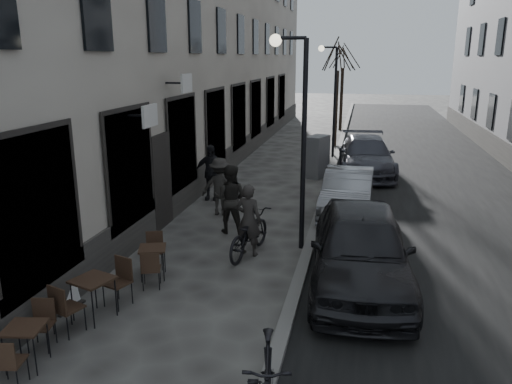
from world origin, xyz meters
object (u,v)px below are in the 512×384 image
at_px(pedestrian_mid, 220,187).
at_px(pedestrian_far, 211,172).
at_px(streetlamp_near, 297,120).
at_px(tree_near, 338,55).
at_px(sign_board, 61,285).
at_px(car_near, 361,248).
at_px(car_far, 366,156).
at_px(bistro_set_b, 94,294).
at_px(bistro_set_c, 153,259).
at_px(utility_cabinet, 317,157).
at_px(car_mid, 348,192).
at_px(bistro_set_a, 26,342).
at_px(bicycle, 249,233).
at_px(tree_far, 343,55).
at_px(streetlamp_far, 331,89).
at_px(pedestrian_near, 230,199).

relative_size(pedestrian_mid, pedestrian_far, 0.94).
bearing_deg(streetlamp_near, tree_near, 89.72).
height_order(sign_board, car_near, car_near).
bearing_deg(car_far, pedestrian_mid, -128.15).
relative_size(bistro_set_b, bistro_set_c, 1.14).
bearing_deg(bistro_set_b, utility_cabinet, 95.02).
height_order(sign_board, car_mid, car_mid).
height_order(bistro_set_a, bicycle, bicycle).
bearing_deg(utility_cabinet, bistro_set_b, -83.73).
bearing_deg(tree_near, tree_far, 90.00).
bearing_deg(bistro_set_b, pedestrian_far, 110.40).
bearing_deg(utility_cabinet, bistro_set_a, -83.24).
bearing_deg(bicycle, bistro_set_b, 71.54).
bearing_deg(car_near, bistro_set_a, -144.50).
bearing_deg(sign_board, bicycle, 60.42).
relative_size(tree_far, pedestrian_mid, 3.30).
distance_m(streetlamp_far, bicycle, 13.00).
bearing_deg(pedestrian_far, pedestrian_near, -68.67).
bearing_deg(car_near, pedestrian_mid, 132.52).
distance_m(car_near, car_far, 10.48).
bearing_deg(utility_cabinet, pedestrian_far, -108.55).
height_order(bistro_set_b, car_near, car_near).
bearing_deg(sign_board, car_near, 32.41).
distance_m(bistro_set_b, bistro_set_c, 1.89).
distance_m(bistro_set_c, car_mid, 6.73).
distance_m(sign_board, pedestrian_near, 5.18).
bearing_deg(car_near, bistro_set_b, -156.13).
bearing_deg(streetlamp_far, bicycle, -94.55).
bearing_deg(car_mid, pedestrian_far, 174.32).
bearing_deg(bistro_set_a, car_near, 27.77).
bearing_deg(bistro_set_c, sign_board, -143.77).
relative_size(bistro_set_c, pedestrian_mid, 0.82).
xyz_separation_m(streetlamp_near, car_mid, (1.17, 3.10, -2.50)).
xyz_separation_m(streetlamp_near, pedestrian_mid, (-2.55, 2.20, -2.30)).
height_order(streetlamp_far, pedestrian_far, streetlamp_far).
bearing_deg(bistro_set_a, streetlamp_far, 68.70).
height_order(tree_far, car_mid, tree_far).
height_order(pedestrian_mid, car_far, pedestrian_mid).
bearing_deg(utility_cabinet, pedestrian_near, -83.74).
height_order(bistro_set_c, utility_cabinet, utility_cabinet).
bearing_deg(bistro_set_a, sign_board, 96.15).
distance_m(streetlamp_far, tree_near, 3.36).
bearing_deg(streetlamp_far, car_mid, -82.50).
relative_size(streetlamp_near, streetlamp_far, 1.00).
bearing_deg(car_near, sign_board, -161.60).
bearing_deg(car_near, streetlamp_near, 127.62).
xyz_separation_m(bistro_set_a, bistro_set_c, (0.58, 3.40, 0.00)).
bearing_deg(tree_near, sign_board, -101.64).
height_order(tree_near, pedestrian_far, tree_near).
distance_m(pedestrian_near, pedestrian_far, 3.30).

